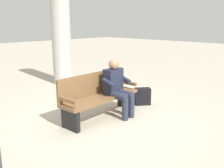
% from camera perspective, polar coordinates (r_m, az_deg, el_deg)
% --- Properties ---
extents(ground_plane, '(40.00, 40.00, 0.00)m').
position_cam_1_polar(ground_plane, '(5.14, -2.42, -7.61)').
color(ground_plane, '#B7AD99').
extents(bench_near, '(1.82, 0.57, 0.90)m').
position_cam_1_polar(bench_near, '(5.04, -3.05, -2.55)').
color(bench_near, brown).
rests_on(bench_near, ground).
extents(person_seated, '(0.59, 0.59, 1.18)m').
position_cam_1_polar(person_seated, '(5.06, 1.22, -0.47)').
color(person_seated, '#1E2338').
rests_on(person_seated, ground).
extents(backpack, '(0.40, 0.38, 0.39)m').
position_cam_1_polar(backpack, '(5.91, 6.96, -2.83)').
color(backpack, black).
rests_on(backpack, ground).
extents(support_pillar, '(0.57, 0.57, 3.15)m').
position_cam_1_polar(support_pillar, '(7.91, -11.57, 11.39)').
color(support_pillar, '#B2AFA8').
rests_on(support_pillar, ground).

